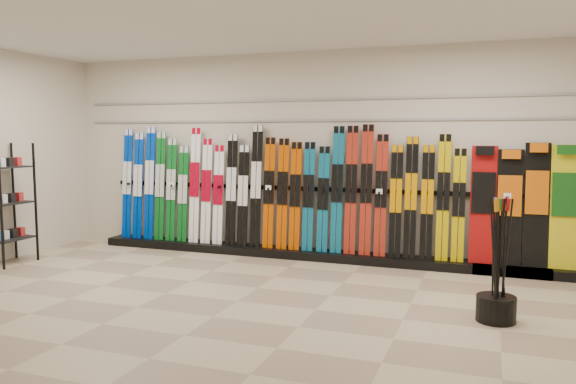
% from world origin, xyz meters
% --- Properties ---
extents(floor, '(8.00, 8.00, 0.00)m').
position_xyz_m(floor, '(0.00, 0.00, 0.00)').
color(floor, gray).
rests_on(floor, ground).
extents(back_wall, '(8.00, 0.00, 8.00)m').
position_xyz_m(back_wall, '(0.00, 2.50, 1.50)').
color(back_wall, beige).
rests_on(back_wall, floor).
extents(ceiling, '(8.00, 8.00, 0.00)m').
position_xyz_m(ceiling, '(0.00, 0.00, 3.00)').
color(ceiling, silver).
rests_on(ceiling, back_wall).
extents(ski_rack_base, '(8.00, 0.40, 0.12)m').
position_xyz_m(ski_rack_base, '(0.22, 2.28, 0.06)').
color(ski_rack_base, black).
rests_on(ski_rack_base, floor).
extents(skis, '(5.38, 0.18, 1.82)m').
position_xyz_m(skis, '(-0.47, 2.31, 0.95)').
color(skis, '#0032AD').
rests_on(skis, ski_rack_base).
extents(snowboards, '(1.61, 0.24, 1.57)m').
position_xyz_m(snowboards, '(3.09, 2.36, 0.88)').
color(snowboards, '#990C0C').
rests_on(snowboards, ski_rack_base).
extents(accessory_rack, '(0.40, 0.60, 1.68)m').
position_xyz_m(accessory_rack, '(-3.75, 0.54, 0.84)').
color(accessory_rack, black).
rests_on(accessory_rack, floor).
extents(pole_bin, '(0.37, 0.37, 0.25)m').
position_xyz_m(pole_bin, '(2.63, 0.25, 0.12)').
color(pole_bin, black).
rests_on(pole_bin, floor).
extents(ski_poles, '(0.21, 0.32, 1.18)m').
position_xyz_m(ski_poles, '(2.64, 0.25, 0.61)').
color(ski_poles, black).
rests_on(ski_poles, pole_bin).
extents(slatwall_rail_0, '(7.60, 0.02, 0.03)m').
position_xyz_m(slatwall_rail_0, '(0.00, 2.48, 2.00)').
color(slatwall_rail_0, gray).
rests_on(slatwall_rail_0, back_wall).
extents(slatwall_rail_1, '(7.60, 0.02, 0.03)m').
position_xyz_m(slatwall_rail_1, '(0.00, 2.48, 2.30)').
color(slatwall_rail_1, gray).
rests_on(slatwall_rail_1, back_wall).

